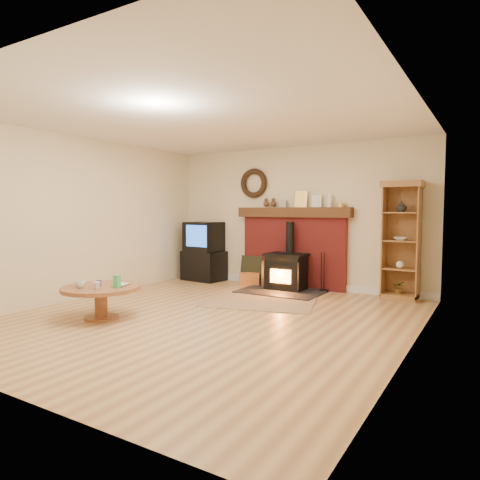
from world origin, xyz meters
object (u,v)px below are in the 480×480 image
Objects in this scene: wood_stove at (285,273)px; tv_unit at (204,252)px; curio_cabinet at (401,241)px; coffee_table at (101,292)px.

wood_stove reaches higher than tv_unit.
curio_cabinet is (1.89, 0.29, 0.63)m from wood_stove.
wood_stove is at bearing -171.40° from curio_cabinet.
wood_stove is 1.95m from tv_unit.
tv_unit is at bearing 174.06° from wood_stove.
tv_unit reaches higher than coffee_table.
curio_cabinet is (3.81, 0.09, 0.38)m from tv_unit.
coffee_table is (-1.25, -3.04, 0.03)m from wood_stove.
curio_cabinet reaches higher than coffee_table.
curio_cabinet is at bearing 46.70° from coffee_table.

